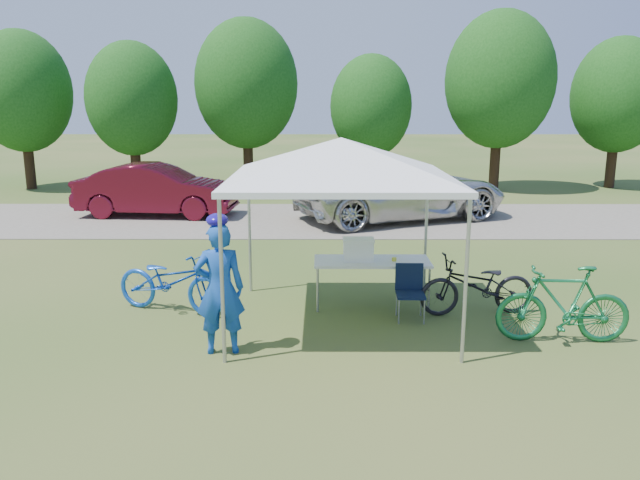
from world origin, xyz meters
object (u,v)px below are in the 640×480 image
object	(u,v)px
bike_green	(563,304)
bike_dark	(478,286)
minivan	(401,189)
folding_table	(372,263)
folding_chair	(410,287)
cyclist	(220,289)
sedan	(157,190)
bike_blue	(171,281)
cooler	(358,249)

from	to	relation	value
bike_green	bike_dark	world-z (taller)	bike_green
minivan	folding_table	bearing A→B (deg)	147.45
folding_table	folding_chair	size ratio (longest dim) A/B	2.22
cyclist	sedan	xyz separation A→B (m)	(-3.34, 9.71, -0.12)
folding_chair	sedan	xyz separation A→B (m)	(-5.99, 8.38, 0.26)
bike_blue	minivan	world-z (taller)	minivan
folding_table	minivan	bearing A→B (deg)	79.55
minivan	cyclist	bearing A→B (deg)	137.38
sedan	folding_chair	bearing A→B (deg)	-140.04
minivan	sedan	bearing A→B (deg)	64.51
folding_chair	minivan	size ratio (longest dim) A/B	0.14
folding_table	bike_green	world-z (taller)	bike_green
sedan	bike_blue	bearing A→B (deg)	-159.65
cyclist	bike_dark	distance (m)	4.00
folding_chair	bike_dark	xyz separation A→B (m)	(1.06, 0.14, -0.02)
bike_blue	bike_dark	world-z (taller)	bike_blue
folding_table	bike_dark	distance (m)	1.66
cooler	bike_blue	world-z (taller)	cooler
folding_table	sedan	size ratio (longest dim) A/B	0.41
folding_table	cooler	world-z (taller)	cooler
cooler	bike_green	size ratio (longest dim) A/B	0.27
cyclist	cooler	bearing A→B (deg)	-143.50
folding_chair	folding_table	bearing A→B (deg)	134.25
cooler	cyclist	xyz separation A→B (m)	(-1.90, -1.90, -0.06)
folding_chair	cyclist	xyz separation A→B (m)	(-2.65, -1.33, 0.38)
cooler	bike_dark	distance (m)	1.92
bike_dark	sedan	xyz separation A→B (m)	(-7.04, 8.24, 0.28)
bike_dark	folding_table	bearing A→B (deg)	-111.77
folding_table	cooler	distance (m)	0.31
folding_table	cyclist	distance (m)	2.85
cooler	bike_blue	bearing A→B (deg)	-173.94
minivan	sedan	size ratio (longest dim) A/B	1.33
cyclist	bike_dark	size ratio (longest dim) A/B	0.98
cooler	sedan	size ratio (longest dim) A/B	0.11
minivan	cooler	bearing A→B (deg)	145.81
bike_green	sedan	xyz separation A→B (m)	(-7.93, 9.34, 0.21)
folding_table	bike_green	xyz separation A→B (m)	(2.48, -1.54, -0.17)
bike_blue	bike_green	bearing A→B (deg)	-82.40
bike_green	bike_dark	size ratio (longest dim) A/B	1.01
bike_blue	sedan	world-z (taller)	sedan
folding_chair	bike_green	xyz separation A→B (m)	(1.94, -0.96, 0.06)
bike_blue	bike_green	xyz separation A→B (m)	(5.61, -1.23, 0.05)
cooler	cyclist	world-z (taller)	cyclist
folding_table	bike_dark	bearing A→B (deg)	-15.36
folding_table	minivan	world-z (taller)	minivan
bike_blue	minivan	distance (m)	8.94
folding_table	folding_chair	bearing A→B (deg)	-47.09
folding_chair	bike_blue	size ratio (longest dim) A/B	0.44
bike_blue	sedan	bearing A→B (deg)	35.86
folding_chair	bike_dark	distance (m)	1.06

